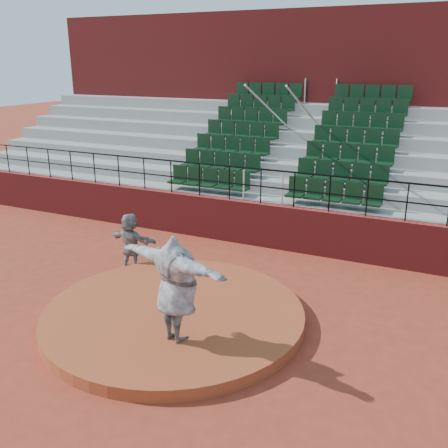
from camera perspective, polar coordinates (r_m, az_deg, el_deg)
The scene contains 9 objects.
ground at distance 10.86m, azimuth -5.71°, elevation -10.81°, with size 90.00×90.00×0.00m, color maroon.
pitchers_mound at distance 10.80m, azimuth -5.74°, elevation -10.23°, with size 5.50×5.50×0.25m, color #A44524.
pitching_rubber at distance 10.85m, azimuth -5.35°, elevation -9.24°, with size 0.60×0.15×0.03m, color white.
boundary_wall at distance 14.75m, azimuth 4.13°, elevation -0.02°, with size 24.00×0.30×1.30m, color maroon.
wall_railing at distance 14.38m, azimuth 4.25°, elevation 5.21°, with size 24.04×0.05×1.03m.
seating_deck at distance 17.89m, azimuth 8.44°, elevation 5.68°, with size 24.00×5.97×4.63m.
press_box_facade at distance 21.36m, azimuth 11.91°, elevation 13.26°, with size 24.00×3.00×7.10m, color maroon.
pitcher at distance 9.22m, azimuth -5.50°, elevation -7.36°, with size 2.54×0.69×2.07m, color black.
fielder at distance 13.18m, azimuth -10.63°, elevation -2.00°, with size 1.43×0.45×1.54m, color black.
Camera 1 is at (4.98, -8.10, 5.25)m, focal length 40.00 mm.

